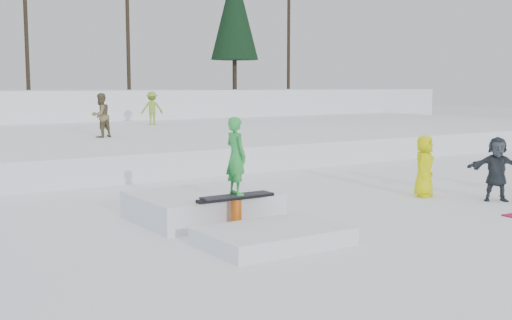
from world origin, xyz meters
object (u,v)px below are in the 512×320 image
walker_olive (101,115)px  spectator_dark (497,169)px  jib_rail_feature (220,210)px  spectator_yellow (424,166)px  walker_ygreen (152,108)px

walker_olive → spectator_dark: 14.07m
walker_olive → spectator_dark: size_ratio=1.07×
jib_rail_feature → walker_olive: bearing=80.4°
jib_rail_feature → spectator_dark: bearing=-10.5°
spectator_yellow → spectator_dark: size_ratio=0.99×
walker_olive → spectator_dark: (4.67, -13.24, -0.85)m
spectator_dark → walker_olive: bearing=151.6°
walker_olive → jib_rail_feature: bearing=56.8°
walker_ygreen → spectator_yellow: (-1.02, -17.93, -0.85)m
spectator_yellow → jib_rail_feature: jib_rail_feature is taller
jib_rail_feature → walker_ygreen: bearing=69.4°
spectator_dark → walker_ygreen: bearing=132.0°
walker_olive → spectator_yellow: size_ratio=1.08×
walker_ygreen → spectator_dark: 19.29m
walker_olive → jib_rail_feature: 12.24m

